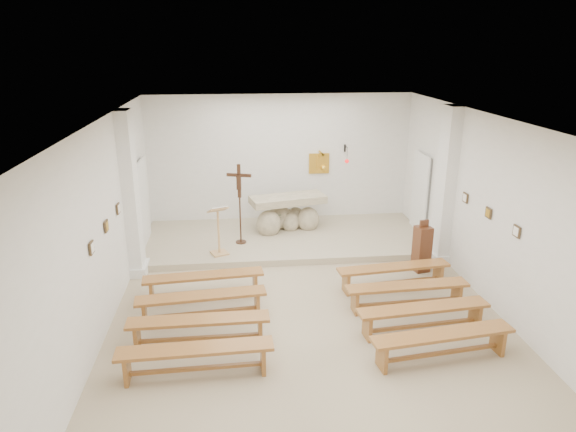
{
  "coord_description": "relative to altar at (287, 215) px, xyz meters",
  "views": [
    {
      "loc": [
        -1.22,
        -8.45,
        4.72
      ],
      "look_at": [
        -0.15,
        1.6,
        1.32
      ],
      "focal_mm": 32.0,
      "sensor_mm": 36.0,
      "label": 1
    }
  ],
  "objects": [
    {
      "name": "station_frame_left_mid",
      "position": [
        -3.55,
        -3.79,
        1.19
      ],
      "size": [
        0.03,
        0.2,
        0.2
      ],
      "primitive_type": "cube",
      "color": "#47351F",
      "rests_on": "wall_left"
    },
    {
      "name": "donation_pedestal",
      "position": [
        2.67,
        -2.52,
        -0.01
      ],
      "size": [
        0.37,
        0.37,
        1.17
      ],
      "rotation": [
        0.0,
        0.0,
        0.22
      ],
      "color": "#522C17",
      "rests_on": "ground"
    },
    {
      "name": "radiator_left",
      "position": [
        -3.51,
        -1.29,
        -0.26
      ],
      "size": [
        0.1,
        0.85,
        0.52
      ],
      "primitive_type": "cube",
      "color": "silver",
      "rests_on": "ground"
    },
    {
      "name": "bench_right_third",
      "position": [
        1.81,
        -4.97,
        -0.16
      ],
      "size": [
        2.33,
        0.59,
        0.49
      ],
      "rotation": [
        0.0,
        0.0,
        0.1
      ],
      "color": "#97632B",
      "rests_on": "ground"
    },
    {
      "name": "bench_left_second",
      "position": [
        -1.97,
        -4.13,
        -0.16
      ],
      "size": [
        2.33,
        0.59,
        0.49
      ],
      "rotation": [
        0.0,
        0.0,
        0.1
      ],
      "color": "#97632B",
      "rests_on": "ground"
    },
    {
      "name": "sanctuary_lamp",
      "position": [
        1.67,
        0.72,
        1.28
      ],
      "size": [
        0.11,
        0.36,
        0.44
      ],
      "color": "black",
      "rests_on": "wall_back"
    },
    {
      "name": "bench_right_front",
      "position": [
        1.81,
        -3.29,
        -0.16
      ],
      "size": [
        2.33,
        0.62,
        0.49
      ],
      "rotation": [
        0.0,
        0.0,
        0.11
      ],
      "color": "#97632B",
      "rests_on": "ground"
    },
    {
      "name": "pilaster_right",
      "position": [
        3.29,
        -1.99,
        1.22
      ],
      "size": [
        0.26,
        0.55,
        3.5
      ],
      "primitive_type": "cube",
      "color": "white",
      "rests_on": "ground"
    },
    {
      "name": "crucifix_stand",
      "position": [
        -1.21,
        -0.83,
        0.75
      ],
      "size": [
        0.58,
        0.26,
        1.94
      ],
      "rotation": [
        0.0,
        0.0,
        -0.29
      ],
      "color": "#3A2012",
      "rests_on": "sanctuary_platform"
    },
    {
      "name": "station_frame_right_front",
      "position": [
        3.39,
        -4.79,
        1.19
      ],
      "size": [
        0.03,
        0.2,
        0.2
      ],
      "primitive_type": "cube",
      "color": "#47351F",
      "rests_on": "wall_right"
    },
    {
      "name": "wall_left",
      "position": [
        -3.57,
        -3.99,
        1.22
      ],
      "size": [
        0.02,
        10.0,
        3.5
      ],
      "primitive_type": "cube",
      "color": "white",
      "rests_on": "ground"
    },
    {
      "name": "station_frame_right_mid",
      "position": [
        3.39,
        -3.79,
        1.19
      ],
      "size": [
        0.03,
        0.2,
        0.2
      ],
      "primitive_type": "cube",
      "color": "#47351F",
      "rests_on": "wall_right"
    },
    {
      "name": "station_frame_left_rear",
      "position": [
        -3.55,
        -2.79,
        1.19
      ],
      "size": [
        0.03,
        0.2,
        0.2
      ],
      "primitive_type": "cube",
      "color": "#47351F",
      "rests_on": "wall_left"
    },
    {
      "name": "bench_left_front",
      "position": [
        -1.97,
        -3.29,
        -0.16
      ],
      "size": [
        2.33,
        0.57,
        0.49
      ],
      "rotation": [
        0.0,
        0.0,
        0.09
      ],
      "color": "#97632B",
      "rests_on": "ground"
    },
    {
      "name": "ceiling",
      "position": [
        -0.08,
        -3.99,
        2.96
      ],
      "size": [
        7.0,
        10.0,
        0.02
      ],
      "primitive_type": "cube",
      "color": "silver",
      "rests_on": "wall_back"
    },
    {
      "name": "sanctuary_platform",
      "position": [
        -0.08,
        -0.49,
        -0.45
      ],
      "size": [
        6.98,
        3.0,
        0.15
      ],
      "primitive_type": "cube",
      "color": "tan",
      "rests_on": "ground"
    },
    {
      "name": "wall_back",
      "position": [
        -0.08,
        1.0,
        1.22
      ],
      "size": [
        7.0,
        0.02,
        3.5
      ],
      "primitive_type": "cube",
      "color": "white",
      "rests_on": "ground"
    },
    {
      "name": "altar",
      "position": [
        0.0,
        0.0,
        0.0
      ],
      "size": [
        2.01,
        1.15,
        0.98
      ],
      "rotation": [
        0.0,
        0.0,
        0.23
      ],
      "color": "beige",
      "rests_on": "sanctuary_platform"
    },
    {
      "name": "pilaster_left",
      "position": [
        -3.45,
        -1.99,
        1.22
      ],
      "size": [
        0.26,
        0.55,
        3.5
      ],
      "primitive_type": "cube",
      "color": "white",
      "rests_on": "ground"
    },
    {
      "name": "gold_wall_relief",
      "position": [
        0.97,
        0.97,
        1.12
      ],
      "size": [
        0.55,
        0.04,
        0.55
      ],
      "primitive_type": "cube",
      "color": "gold",
      "rests_on": "wall_back"
    },
    {
      "name": "potted_plant",
      "position": [
        -0.33,
        -0.03,
        -0.14
      ],
      "size": [
        0.43,
        0.37,
        0.47
      ],
      "primitive_type": "imported",
      "rotation": [
        0.0,
        0.0,
        -0.01
      ],
      "color": "#295A24",
      "rests_on": "sanctuary_platform"
    },
    {
      "name": "bench_left_third",
      "position": [
        -1.97,
        -4.97,
        -0.16
      ],
      "size": [
        2.31,
        0.39,
        0.49
      ],
      "rotation": [
        0.0,
        0.0,
        0.01
      ],
      "color": "#97632B",
      "rests_on": "ground"
    },
    {
      "name": "bench_left_fourth",
      "position": [
        -1.97,
        -5.81,
        -0.16
      ],
      "size": [
        2.32,
        0.44,
        0.49
      ],
      "rotation": [
        0.0,
        0.0,
        0.03
      ],
      "color": "#97632B",
      "rests_on": "ground"
    },
    {
      "name": "bench_right_second",
      "position": [
        1.81,
        -4.13,
        -0.16
      ],
      "size": [
        2.32,
        0.48,
        0.49
      ],
      "rotation": [
        0.0,
        0.0,
        0.05
      ],
      "color": "#97632B",
      "rests_on": "ground"
    },
    {
      "name": "bench_right_fourth",
      "position": [
        1.81,
        -5.81,
        -0.16
      ],
      "size": [
        2.34,
        0.65,
        0.49
      ],
      "rotation": [
        0.0,
        0.0,
        0.13
      ],
      "color": "#97632B",
      "rests_on": "ground"
    },
    {
      "name": "station_frame_right_rear",
      "position": [
        3.39,
        -2.79,
        1.19
      ],
      "size": [
        0.03,
        0.2,
        0.2
      ],
      "primitive_type": "cube",
      "color": "#47351F",
      "rests_on": "wall_right"
    },
    {
      "name": "wall_right",
      "position": [
        3.41,
        -3.99,
        1.22
      ],
      "size": [
        0.02,
        10.0,
        3.5
      ],
      "primitive_type": "cube",
      "color": "white",
      "rests_on": "ground"
    },
    {
      "name": "lectern",
      "position": [
        -1.7,
        -1.49,
        0.21
      ],
      "size": [
        0.51,
        0.47,
        1.18
      ],
      "rotation": [
        0.0,
        0.0,
        0.38
      ],
      "color": "tan",
      "rests_on": "sanctuary_platform"
    },
    {
      "name": "station_frame_left_front",
      "position": [
        -3.55,
        -4.79,
        1.19
      ],
      "size": [
        0.03,
        0.2,
        0.2
      ],
      "primitive_type": "cube",
      "color": "#47351F",
      "rests_on": "wall_left"
    },
    {
      "name": "ground",
      "position": [
        -0.08,
        -3.99,
        -0.53
      ],
      "size": [
        7.0,
        10.0,
        0.0
      ],
      "primitive_type": "cube",
      "color": "tan",
      "rests_on": "ground"
    },
    {
      "name": "radiator_right",
      "position": [
        3.35,
        -1.29,
        -0.26
      ],
      "size": [
        0.1,
        0.85,
        0.52
      ],
      "primitive_type": "cube",
      "color": "silver",
      "rests_on": "ground"
    }
  ]
}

